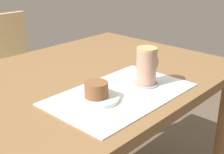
% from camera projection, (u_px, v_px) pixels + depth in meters
% --- Properties ---
extents(dining_table, '(1.11, 0.82, 0.75)m').
position_uv_depth(dining_table, '(87.00, 95.00, 1.21)').
color(dining_table, brown).
rests_on(dining_table, ground_plane).
extents(wooden_chair, '(0.44, 0.44, 0.85)m').
position_uv_depth(wooden_chair, '(11.00, 82.00, 1.82)').
color(wooden_chair, '#D1B27F').
rests_on(wooden_chair, ground_plane).
extents(placemat, '(0.47, 0.29, 0.00)m').
position_uv_depth(placemat, '(121.00, 94.00, 1.01)').
color(placemat, white).
rests_on(placemat, dining_table).
extents(pastry_plate, '(0.14, 0.14, 0.01)m').
position_uv_depth(pastry_plate, '(96.00, 98.00, 0.96)').
color(pastry_plate, silver).
rests_on(pastry_plate, placemat).
extents(pastry, '(0.07, 0.07, 0.05)m').
position_uv_depth(pastry, '(96.00, 89.00, 0.95)').
color(pastry, brown).
rests_on(pastry, pastry_plate).
extents(coffee_coaster, '(0.09, 0.09, 0.00)m').
position_uv_depth(coffee_coaster, '(146.00, 84.00, 1.08)').
color(coffee_coaster, '#99999E').
rests_on(coffee_coaster, placemat).
extents(coffee_mug, '(0.10, 0.07, 0.13)m').
position_uv_depth(coffee_mug, '(147.00, 66.00, 1.05)').
color(coffee_mug, tan).
rests_on(coffee_mug, coffee_coaster).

